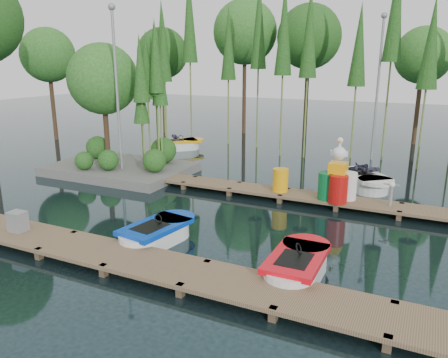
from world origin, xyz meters
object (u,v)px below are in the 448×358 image
at_px(boat_blue, 157,234).
at_px(boat_yellow_far, 179,145).
at_px(island, 115,102).
at_px(boat_red, 297,266).
at_px(drum_cluster, 338,182).
at_px(utility_cabinet, 18,221).
at_px(yellow_barrel, 281,180).

distance_m(boat_blue, boat_yellow_far, 13.41).
height_order(island, boat_red, island).
height_order(island, boat_yellow_far, island).
bearing_deg(boat_yellow_far, drum_cluster, -55.76).
height_order(island, utility_cabinet, island).
xyz_separation_m(boat_red, yellow_barrel, (-2.32, 5.62, 0.47)).
bearing_deg(yellow_barrel, boat_blue, -109.09).
bearing_deg(boat_yellow_far, yellow_barrel, -61.21).
relative_size(boat_yellow_far, drum_cluster, 1.28).
height_order(island, boat_blue, island).
relative_size(boat_blue, yellow_barrel, 3.22).
relative_size(boat_blue, utility_cabinet, 4.79).
bearing_deg(island, boat_yellow_far, 91.41).
height_order(yellow_barrel, drum_cluster, drum_cluster).
bearing_deg(utility_cabinet, island, 108.98).
bearing_deg(island, boat_blue, -44.38).
height_order(boat_red, drum_cluster, drum_cluster).
xyz_separation_m(boat_blue, utility_cabinet, (-3.62, -1.62, 0.33)).
bearing_deg(drum_cluster, boat_red, -87.89).
height_order(boat_blue, boat_red, boat_red).
height_order(island, yellow_barrel, island).
bearing_deg(boat_red, drum_cluster, 91.55).
bearing_deg(boat_blue, yellow_barrel, 79.86).
bearing_deg(boat_red, boat_blue, 176.06).
relative_size(island, yellow_barrel, 7.86).
bearing_deg(boat_yellow_far, utility_cabinet, -101.75).
distance_m(island, boat_red, 12.63).
xyz_separation_m(boat_blue, yellow_barrel, (1.86, 5.38, 0.47)).
height_order(island, drum_cluster, island).
height_order(utility_cabinet, drum_cluster, drum_cluster).
bearing_deg(boat_yellow_far, boat_red, -72.14).
relative_size(island, boat_red, 2.54).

